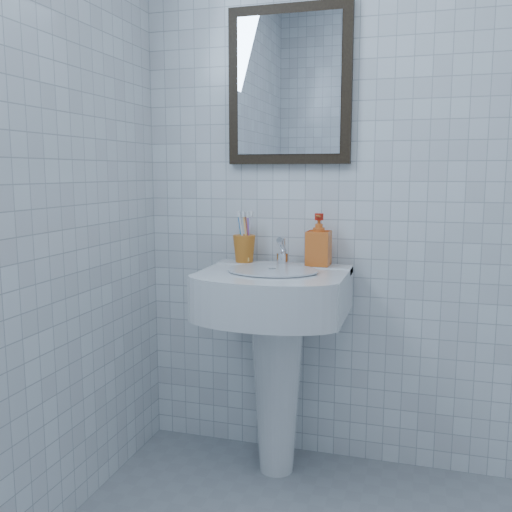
% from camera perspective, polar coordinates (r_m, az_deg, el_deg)
% --- Properties ---
extents(wall_back, '(2.20, 0.02, 2.50)m').
position_cam_1_polar(wall_back, '(2.31, 15.19, 9.15)').
color(wall_back, silver).
rests_on(wall_back, ground).
extents(washbasin, '(0.55, 0.40, 0.85)m').
position_cam_1_polar(washbasin, '(2.26, 1.98, -8.09)').
color(washbasin, white).
rests_on(washbasin, ground).
extents(faucet, '(0.05, 0.10, 0.12)m').
position_cam_1_polar(faucet, '(2.28, 2.65, 0.25)').
color(faucet, silver).
rests_on(faucet, washbasin).
extents(toothbrush_cup, '(0.12, 0.12, 0.11)m').
position_cam_1_polar(toothbrush_cup, '(2.35, -1.19, 0.74)').
color(toothbrush_cup, '#C96B1E').
rests_on(toothbrush_cup, washbasin).
extents(soap_dispenser, '(0.09, 0.10, 0.20)m').
position_cam_1_polar(soap_dispenser, '(2.27, 6.29, 1.61)').
color(soap_dispenser, '#C94A13').
rests_on(soap_dispenser, washbasin).
extents(wall_mirror, '(0.50, 0.04, 0.62)m').
position_cam_1_polar(wall_mirror, '(2.38, 3.34, 16.66)').
color(wall_mirror, black).
rests_on(wall_mirror, wall_back).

